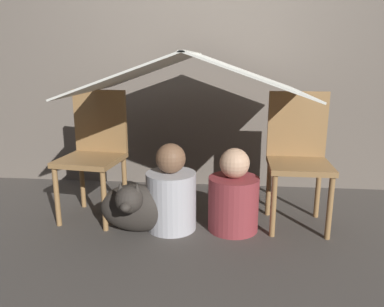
# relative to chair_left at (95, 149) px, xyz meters

# --- Properties ---
(ground_plane) EXTENTS (8.80, 8.80, 0.00)m
(ground_plane) POSITION_rel_chair_left_xyz_m (0.71, -0.19, -0.50)
(ground_plane) COLOR #47423D
(wall_back) EXTENTS (7.00, 0.05, 2.50)m
(wall_back) POSITION_rel_chair_left_xyz_m (0.71, 0.78, 0.75)
(wall_back) COLOR #6B6056
(wall_back) RESTS_ON ground_plane
(chair_left) EXTENTS (0.45, 0.45, 0.91)m
(chair_left) POSITION_rel_chair_left_xyz_m (0.00, 0.00, 0.00)
(chair_left) COLOR olive
(chair_left) RESTS_ON ground_plane
(chair_right) EXTENTS (0.41, 0.41, 0.91)m
(chair_right) POSITION_rel_chair_left_xyz_m (1.43, 0.00, 0.00)
(chair_right) COLOR olive
(chair_right) RESTS_ON ground_plane
(sheet_canopy) EXTENTS (1.45, 1.12, 0.26)m
(sheet_canopy) POSITION_rel_chair_left_xyz_m (0.71, -0.08, 0.54)
(sheet_canopy) COLOR silver
(person_front) EXTENTS (0.34, 0.34, 0.59)m
(person_front) POSITION_rel_chair_left_xyz_m (0.58, -0.19, -0.26)
(person_front) COLOR #B2B2B7
(person_front) RESTS_ON ground_plane
(person_second) EXTENTS (0.34, 0.34, 0.57)m
(person_second) POSITION_rel_chair_left_xyz_m (1.00, -0.17, -0.27)
(person_second) COLOR maroon
(person_second) RESTS_ON ground_plane
(dog) EXTENTS (0.50, 0.43, 0.40)m
(dog) POSITION_rel_chair_left_xyz_m (0.36, -0.28, -0.32)
(dog) COLOR #332D28
(dog) RESTS_ON ground_plane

